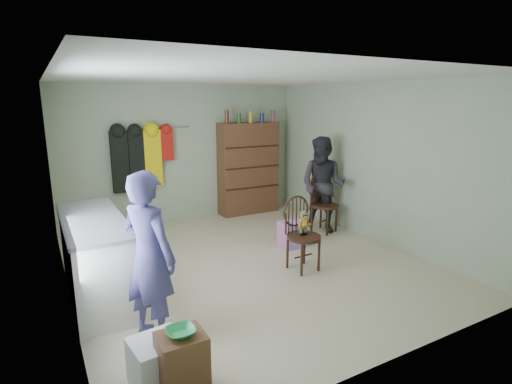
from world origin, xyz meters
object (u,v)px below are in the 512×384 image
chair_front (301,229)px  dresser (248,168)px  counter (96,257)px  chair_far (322,201)px

chair_front → dresser: size_ratio=0.48×
counter → chair_far: size_ratio=1.85×
chair_far → dresser: dresser is taller
chair_front → chair_far: size_ratio=0.98×
counter → dresser: (3.20, 2.30, 0.44)m
chair_front → dresser: dresser is taller
chair_front → dresser: bearing=72.2°
chair_front → dresser: (0.71, 2.80, 0.36)m
dresser → chair_front: bearing=-104.1°
chair_far → dresser: (-0.53, 1.67, 0.37)m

